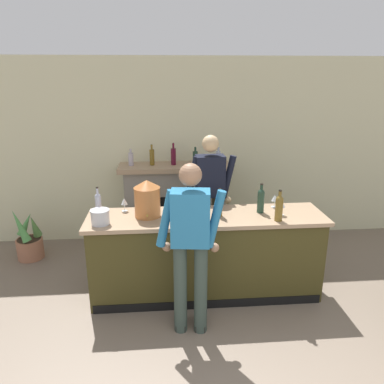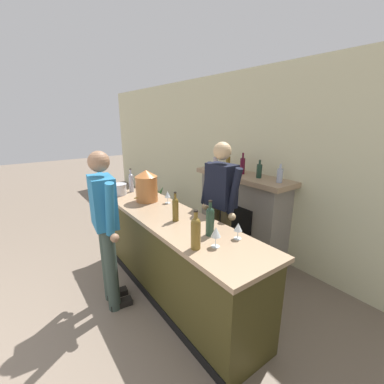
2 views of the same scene
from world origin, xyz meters
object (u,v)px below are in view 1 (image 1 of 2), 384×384
object	(u,v)px
copper_dispenser	(147,198)
wine_bottle_merlot_tall	(279,207)
person_customer	(190,243)
ice_bucket_steel	(100,217)
wine_glass_front_left	(275,198)
person_bartender	(210,197)
fireplace_stone	(175,203)
wine_glass_by_dispenser	(124,202)
wine_glass_near_bucket	(169,201)
wine_bottle_port_short	(98,204)
wine_bottle_burgundy_dark	(219,204)
wine_glass_back_row	(281,204)
wine_bottle_chardonnay_pale	(261,200)
potted_plant_corner	(29,241)

from	to	relation	value
copper_dispenser	wine_bottle_merlot_tall	bearing A→B (deg)	-9.96
person_customer	ice_bucket_steel	distance (m)	1.04
person_customer	copper_dispenser	distance (m)	0.84
wine_glass_front_left	person_bartender	bearing A→B (deg)	148.93
fireplace_stone	copper_dispenser	xyz separation A→B (m)	(-0.36, -1.43, 0.57)
ice_bucket_steel	wine_bottle_merlot_tall	xyz separation A→B (m)	(1.89, -0.06, 0.07)
person_customer	wine_bottle_merlot_tall	distance (m)	1.09
wine_glass_by_dispenser	wine_glass_near_bucket	size ratio (longest dim) A/B	0.99
fireplace_stone	person_bartender	distance (m)	1.00
person_customer	copper_dispenser	bearing A→B (deg)	121.32
person_customer	wine_bottle_port_short	size ratio (longest dim) A/B	5.01
wine_glass_near_bucket	wine_glass_front_left	size ratio (longest dim) A/B	1.05
fireplace_stone	wine_glass_by_dispenser	distance (m)	1.48
fireplace_stone	wine_glass_front_left	distance (m)	1.76
fireplace_stone	wine_bottle_merlot_tall	xyz separation A→B (m)	(1.05, -1.68, 0.52)
wine_bottle_burgundy_dark	wine_glass_back_row	bearing A→B (deg)	-2.74
person_bartender	ice_bucket_steel	distance (m)	1.49
wine_glass_back_row	person_customer	bearing A→B (deg)	-150.49
person_bartender	wine_glass_back_row	size ratio (longest dim) A/B	9.82
copper_dispenser	wine_bottle_chardonnay_pale	xyz separation A→B (m)	(1.28, 0.01, -0.06)
wine_glass_near_bucket	potted_plant_corner	bearing A→B (deg)	155.69
fireplace_stone	ice_bucket_steel	size ratio (longest dim) A/B	8.04
person_customer	copper_dispenser	world-z (taller)	person_customer
fireplace_stone	ice_bucket_steel	distance (m)	1.88
wine_bottle_port_short	wine_glass_front_left	bearing A→B (deg)	4.58
wine_glass_back_row	wine_glass_front_left	distance (m)	0.26
person_customer	wine_glass_near_bucket	xyz separation A→B (m)	(-0.18, 0.86, 0.13)
potted_plant_corner	wine_bottle_port_short	xyz separation A→B (m)	(1.18, -1.05, 0.88)
wine_glass_by_dispenser	wine_bottle_port_short	bearing A→B (deg)	-147.10
person_bartender	wine_glass_front_left	world-z (taller)	person_bartender
person_bartender	wine_bottle_burgundy_dark	xyz separation A→B (m)	(0.02, -0.66, 0.14)
wine_glass_near_bucket	wine_glass_front_left	xyz separation A→B (m)	(1.25, -0.00, -0.00)
wine_bottle_chardonnay_pale	wine_bottle_port_short	size ratio (longest dim) A/B	0.98
person_bartender	wine_bottle_port_short	size ratio (longest dim) A/B	5.13
wine_glass_near_bucket	wine_glass_front_left	world-z (taller)	wine_glass_near_bucket
wine_bottle_chardonnay_pale	ice_bucket_steel	bearing A→B (deg)	-173.46
copper_dispenser	wine_bottle_port_short	distance (m)	0.54
potted_plant_corner	ice_bucket_steel	xyz separation A→B (m)	(1.23, -1.24, 0.81)
fireplace_stone	wine_bottle_port_short	distance (m)	1.76
wine_bottle_port_short	wine_bottle_chardonnay_pale	bearing A→B (deg)	0.15
wine_bottle_chardonnay_pale	wine_glass_by_dispenser	xyz separation A→B (m)	(-1.55, 0.17, -0.04)
copper_dispenser	wine_bottle_burgundy_dark	size ratio (longest dim) A/B	1.30
wine_glass_near_bucket	person_bartender	bearing A→B (deg)	38.83
potted_plant_corner	copper_dispenser	xyz separation A→B (m)	(1.72, -1.06, 0.94)
fireplace_stone	person_bartender	size ratio (longest dim) A/B	0.91
wine_bottle_port_short	wine_glass_back_row	distance (m)	2.02
person_bartender	wine_glass_by_dispenser	xyz separation A→B (m)	(-1.04, -0.42, 0.11)
wine_bottle_burgundy_dark	wine_glass_back_row	size ratio (longest dim) A/B	1.76
potted_plant_corner	wine_glass_back_row	xyz separation A→B (m)	(3.20, -1.15, 0.86)
potted_plant_corner	person_customer	distance (m)	2.85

